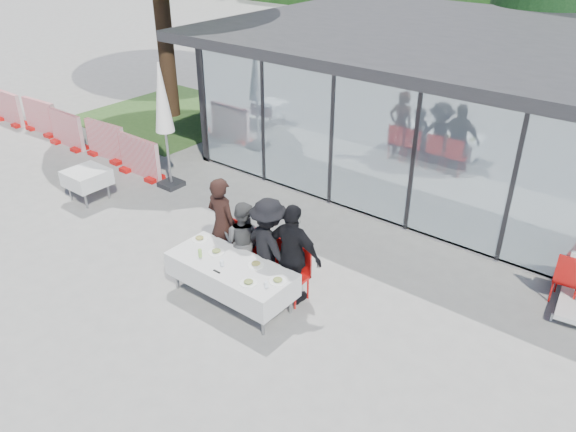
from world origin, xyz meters
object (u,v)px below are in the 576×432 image
object	(u,v)px
plate_b	(216,251)
construction_barriers	(54,125)
diner_d	(293,255)
juice_bottle	(200,253)
plate_a	(200,238)
folded_eyeglasses	(217,272)
diner_b	(243,241)
spare_chair_b	(569,277)
diner_chair_a	(227,240)
plate_c	(256,264)
diner_c	(269,246)
diner_chair_c	(273,261)
diner_chair_d	(297,271)
spare_table_left	(87,178)
plate_d	(278,280)
market_umbrella	(163,107)
diner_chair_b	(247,249)
diner_a	(222,225)
dining_table	(231,274)
plate_extra	(248,282)

from	to	relation	value
plate_b	construction_barriers	xyz separation A→B (m)	(-8.94, 2.33, -0.34)
diner_d	juice_bottle	distance (m)	1.59
plate_a	folded_eyeglasses	size ratio (longest dim) A/B	1.99
diner_b	spare_chair_b	size ratio (longest dim) A/B	1.56
juice_bottle	plate_b	bearing A→B (deg)	65.05
juice_bottle	spare_chair_b	world-z (taller)	spare_chair_b
diner_chair_a	juice_bottle	xyz separation A→B (m)	(0.26, -0.92, 0.29)
plate_c	folded_eyeglasses	distance (m)	0.66
diner_c	construction_barriers	distance (m)	9.83
diner_chair_c	folded_eyeglasses	xyz separation A→B (m)	(-0.30, -1.07, 0.22)
diner_chair_c	diner_chair_d	world-z (taller)	same
juice_bottle	spare_table_left	size ratio (longest dim) A/B	0.17
juice_bottle	construction_barriers	world-z (taller)	construction_barriers
diner_b	diner_chair_a	bearing A→B (deg)	-27.67
diner_b	diner_c	size ratio (longest dim) A/B	0.86
diner_chair_d	folded_eyeglasses	xyz separation A→B (m)	(-0.82, -1.07, 0.22)
diner_chair_d	plate_d	size ratio (longest dim) A/B	3.51
folded_eyeglasses	spare_table_left	world-z (taller)	folded_eyeglasses
plate_d	spare_chair_b	world-z (taller)	spare_chair_b
spare_table_left	spare_chair_b	bearing A→B (deg)	15.54
diner_b	market_umbrella	world-z (taller)	market_umbrella
plate_c	juice_bottle	size ratio (longest dim) A/B	1.90
diner_chair_c	construction_barriers	bearing A→B (deg)	170.15
construction_barriers	diner_chair_b	bearing A→B (deg)	-10.51
diner_a	plate_d	xyz separation A→B (m)	(1.75, -0.56, -0.15)
diner_a	juice_bottle	xyz separation A→B (m)	(0.26, -0.82, -0.10)
dining_table	plate_b	size ratio (longest dim) A/B	8.13
plate_extra	diner_a	bearing A→B (deg)	147.98
diner_c	plate_d	world-z (taller)	diner_c
diner_d	plate_b	size ratio (longest dim) A/B	6.58
dining_table	juice_bottle	size ratio (longest dim) A/B	15.45
plate_extra	market_umbrella	xyz separation A→B (m)	(-4.89, 2.62, 1.22)
plate_d	juice_bottle	xyz separation A→B (m)	(-1.49, -0.25, 0.05)
diner_b	diner_c	bearing A→B (deg)	163.59
dining_table	diner_d	world-z (taller)	diner_d
diner_a	plate_d	distance (m)	1.85
diner_a	plate_extra	bearing A→B (deg)	150.28
dining_table	diner_chair_a	xyz separation A→B (m)	(-0.80, 0.75, -0.00)
diner_chair_b	plate_b	bearing A→B (deg)	-99.12
diner_b	plate_a	world-z (taller)	diner_b
diner_chair_d	plate_c	xyz separation A→B (m)	(-0.45, -0.53, 0.24)
dining_table	plate_d	distance (m)	0.98
diner_c	diner_d	xyz separation A→B (m)	(0.52, -0.00, 0.03)
plate_a	plate_extra	distance (m)	1.64
diner_chair_a	construction_barriers	bearing A→B (deg)	168.91
diner_c	plate_d	xyz separation A→B (m)	(0.65, -0.56, -0.11)
diner_chair_c	diner_d	world-z (taller)	diner_d
dining_table	folded_eyeglasses	size ratio (longest dim) A/B	16.14
diner_chair_b	folded_eyeglasses	xyz separation A→B (m)	(0.31, -1.07, 0.22)
spare_chair_b	market_umbrella	bearing A→B (deg)	-173.15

